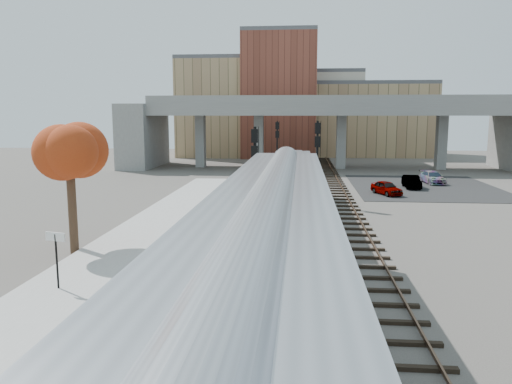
% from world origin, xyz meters
% --- Properties ---
extents(ground, '(160.00, 160.00, 0.00)m').
position_xyz_m(ground, '(0.00, 0.00, 0.00)').
color(ground, '#47423D').
rests_on(ground, ground).
extents(platform, '(4.50, 60.00, 0.35)m').
position_xyz_m(platform, '(-7.25, 0.00, 0.17)').
color(platform, '#9E9E99').
rests_on(platform, ground).
extents(yellow_strip, '(0.70, 60.00, 0.01)m').
position_xyz_m(yellow_strip, '(-5.35, 0.00, 0.35)').
color(yellow_strip, yellow).
rests_on(yellow_strip, platform).
extents(tracks, '(10.70, 95.00, 0.25)m').
position_xyz_m(tracks, '(0.93, 12.50, 0.08)').
color(tracks, black).
rests_on(tracks, ground).
extents(overpass, '(54.00, 12.00, 9.50)m').
position_xyz_m(overpass, '(4.92, 45.00, 5.81)').
color(overpass, slate).
rests_on(overpass, ground).
extents(buildings_far, '(43.00, 21.00, 20.60)m').
position_xyz_m(buildings_far, '(1.26, 66.57, 7.88)').
color(buildings_far, tan).
rests_on(buildings_far, ground).
extents(parking_lot, '(14.00, 18.00, 0.04)m').
position_xyz_m(parking_lot, '(14.00, 28.00, 0.02)').
color(parking_lot, black).
rests_on(parking_lot, ground).
extents(locomotive, '(3.02, 19.05, 4.10)m').
position_xyz_m(locomotive, '(1.00, 12.88, 2.28)').
color(locomotive, '#A8AAB2').
rests_on(locomotive, ground).
extents(coach, '(3.03, 25.00, 5.00)m').
position_xyz_m(coach, '(1.00, -9.72, 2.80)').
color(coach, '#A8AAB2').
rests_on(coach, ground).
extents(signal_mast_near, '(0.60, 0.64, 6.44)m').
position_xyz_m(signal_mast_near, '(-1.10, 8.10, 3.07)').
color(signal_mast_near, '#9E9E99').
rests_on(signal_mast_near, ground).
extents(signal_mast_mid, '(0.60, 0.64, 6.67)m').
position_xyz_m(signal_mast_mid, '(3.00, 17.16, 3.24)').
color(signal_mast_mid, '#9E9E99').
rests_on(signal_mast_mid, ground).
extents(signal_mast_far, '(0.60, 0.64, 6.39)m').
position_xyz_m(signal_mast_far, '(-1.10, 36.41, 3.04)').
color(signal_mast_far, '#9E9E99').
rests_on(signal_mast_far, ground).
extents(station_sign, '(0.89, 0.26, 2.27)m').
position_xyz_m(station_sign, '(-7.81, -4.20, 1.98)').
color(station_sign, black).
rests_on(station_sign, platform).
extents(tree, '(3.60, 3.60, 7.90)m').
position_xyz_m(tree, '(-9.90, 1.72, 5.86)').
color(tree, '#382619').
rests_on(tree, ground).
extents(car_a, '(2.73, 3.89, 1.23)m').
position_xyz_m(car_a, '(9.41, 22.66, 0.65)').
color(car_a, '#99999E').
rests_on(car_a, parking_lot).
extents(car_b, '(1.38, 3.80, 1.25)m').
position_xyz_m(car_b, '(12.50, 26.91, 0.66)').
color(car_b, '#99999E').
rests_on(car_b, parking_lot).
extents(car_c, '(2.18, 4.41, 1.23)m').
position_xyz_m(car_c, '(15.44, 30.62, 0.66)').
color(car_c, '#99999E').
rests_on(car_c, parking_lot).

